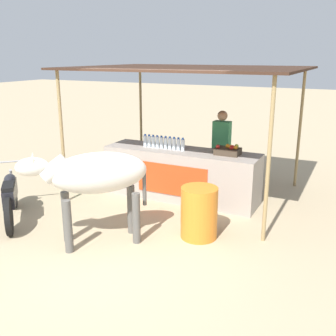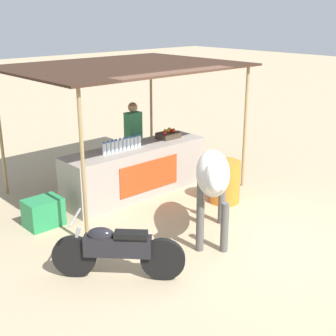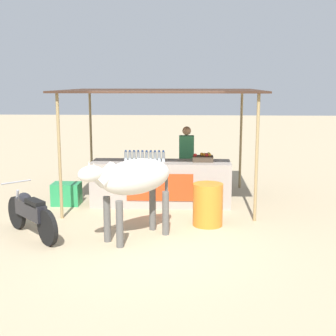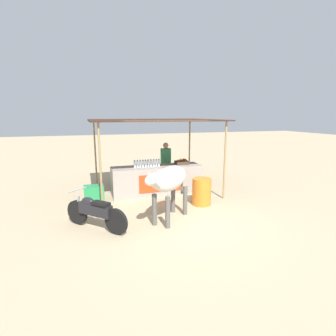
# 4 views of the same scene
# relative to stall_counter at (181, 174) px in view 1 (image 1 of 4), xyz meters

# --- Properties ---
(ground_plane) EXTENTS (60.00, 60.00, 0.00)m
(ground_plane) POSITION_rel_stall_counter_xyz_m (0.00, -2.20, -0.48)
(ground_plane) COLOR tan
(stall_counter) EXTENTS (3.00, 0.82, 0.96)m
(stall_counter) POSITION_rel_stall_counter_xyz_m (0.00, 0.00, 0.00)
(stall_counter) COLOR #9E9389
(stall_counter) RESTS_ON ground
(stall_awning) EXTENTS (4.20, 3.20, 2.49)m
(stall_awning) POSITION_rel_stall_counter_xyz_m (0.00, 0.30, 1.91)
(stall_awning) COLOR #382319
(stall_awning) RESTS_ON ground
(water_bottle_row) EXTENTS (0.88, 0.07, 0.25)m
(water_bottle_row) POSITION_rel_stall_counter_xyz_m (-0.35, -0.05, 0.59)
(water_bottle_row) COLOR silver
(water_bottle_row) RESTS_ON stall_counter
(fruit_crate) EXTENTS (0.44, 0.32, 0.18)m
(fruit_crate) POSITION_rel_stall_counter_xyz_m (0.91, 0.05, 0.55)
(fruit_crate) COLOR #3F3326
(fruit_crate) RESTS_ON stall_counter
(vendor_behind_counter) EXTENTS (0.34, 0.22, 1.65)m
(vendor_behind_counter) POSITION_rel_stall_counter_xyz_m (0.55, 0.75, 0.37)
(vendor_behind_counter) COLOR #383842
(vendor_behind_counter) RESTS_ON ground
(cooler_box) EXTENTS (0.60, 0.44, 0.48)m
(cooler_box) POSITION_rel_stall_counter_xyz_m (-2.07, -0.10, -0.24)
(cooler_box) COLOR #268C4C
(cooler_box) RESTS_ON ground
(water_barrel) EXTENTS (0.56, 0.56, 0.80)m
(water_barrel) POSITION_rel_stall_counter_xyz_m (0.97, -1.45, -0.08)
(water_barrel) COLOR orange
(water_barrel) RESTS_ON ground
(cow) EXTENTS (1.57, 1.52, 1.44)m
(cow) POSITION_rel_stall_counter_xyz_m (-0.32, -2.29, 0.55)
(cow) COLOR silver
(cow) RESTS_ON ground
(motorcycle_parked) EXTENTS (1.30, 1.35, 0.90)m
(motorcycle_parked) POSITION_rel_stall_counter_xyz_m (-2.13, -2.23, -0.05)
(motorcycle_parked) COLOR black
(motorcycle_parked) RESTS_ON ground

